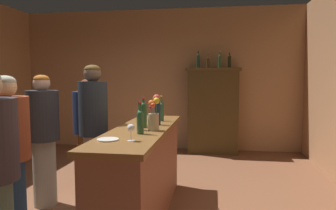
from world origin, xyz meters
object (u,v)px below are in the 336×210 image
Objects in this scene: flower_arrangement at (154,115)px; patron_near_entrance at (88,130)px; wine_bottle_malbec at (144,113)px; cheese_plate at (108,139)px; display_bottle_midleft at (208,62)px; patron_in_grey at (8,154)px; wine_bottle_syrah at (161,110)px; wine_glass_front at (143,116)px; display_cabinet at (213,109)px; patron_in_navy at (43,135)px; patron_by_cabinet at (94,128)px; wine_bottle_chardonnay at (158,112)px; display_bottle_center at (220,61)px; wine_bottle_pinot at (140,118)px; display_bottle_left at (198,60)px; wine_glass_mid at (131,129)px; bar_counter at (142,173)px; display_bottle_midright at (229,61)px; wine_bottle_merlot at (140,120)px.

flower_arrangement is 1.47m from patron_near_entrance.
cheese_plate is (-0.15, -0.72, -0.15)m from wine_bottle_malbec.
patron_in_grey is at bearing -114.05° from display_bottle_midleft.
wine_bottle_syrah is 0.42m from wine_glass_front.
display_cabinet is 2.62m from wine_bottle_syrah.
wine_bottle_syrah is 0.20× the size of patron_in_navy.
patron_by_cabinet reaches higher than patron_in_grey.
patron_in_navy reaches higher than flower_arrangement.
display_bottle_center is (0.73, 2.86, 0.74)m from wine_bottle_chardonnay.
wine_bottle_pinot reaches higher than wine_glass_front.
wine_bottle_malbec is 0.15m from wine_glass_front.
display_cabinet is 5.12× the size of display_bottle_left.
display_bottle_midleft is at bearing 81.61° from wine_glass_mid.
wine_bottle_syrah is 2.19× the size of wine_glass_front.
display_bottle_midright reaches higher than bar_counter.
wine_bottle_syrah reaches higher than cheese_plate.
wine_bottle_pinot is 0.80m from patron_by_cabinet.
patron_by_cabinet is at bearing 19.64° from patron_in_grey.
display_bottle_midright reaches higher than cheese_plate.
display_bottle_midleft reaches higher than wine_glass_mid.
wine_glass_mid is at bearing -93.49° from wine_bottle_chardonnay.
cheese_plate is (-0.25, -1.25, -0.13)m from wine_bottle_syrah.
flower_arrangement is (0.16, -0.12, 0.66)m from bar_counter.
patron_in_grey reaches higher than wine_bottle_pinot.
wine_bottle_merlot is 0.90× the size of display_bottle_left.
display_bottle_midleft is (0.20, -0.00, -0.03)m from display_bottle_left.
bar_counter is 0.85m from cheese_plate.
patron_in_grey is at bearing -152.18° from wine_bottle_pinot.
wine_bottle_chardonnay is at bearing -87.89° from wine_bottle_syrah.
cheese_plate is 0.13× the size of patron_near_entrance.
wine_bottle_chardonnay is 0.21× the size of patron_near_entrance.
patron_in_navy reaches higher than wine_bottle_merlot.
display_bottle_left is at bearing 82.22° from wine_bottle_malbec.
display_bottle_midright is at bearing 82.00° from patron_by_cabinet.
cheese_plate is at bearing -38.35° from patron_by_cabinet.
wine_glass_front is (-0.02, 0.18, 0.59)m from bar_counter.
cheese_plate is at bearing -45.35° from patron_in_grey.
cheese_plate is 0.12× the size of patron_in_navy.
display_bottle_center is at bearing -180.00° from display_bottle_midright.
display_bottle_midleft is at bearing 78.58° from bar_counter.
display_cabinet is 1.14× the size of patron_near_entrance.
wine_glass_front is at bearing -110.03° from display_bottle_midright.
display_bottle_midright is (0.92, 2.86, 0.74)m from wine_bottle_chardonnay.
patron_in_grey is at bearing -141.50° from wine_bottle_chardonnay.
display_bottle_center is at bearing -0.00° from display_bottle_left.
wine_glass_front is 1.40m from patron_in_grey.
bar_counter is 7.70× the size of wine_bottle_pinot.
display_cabinet is at bearing -180.00° from display_bottle_midright.
wine_bottle_pinot is at bearing 74.88° from cheese_plate.
display_cabinet is at bearing 79.90° from flower_arrangement.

